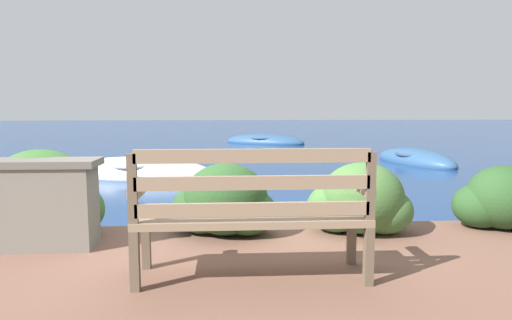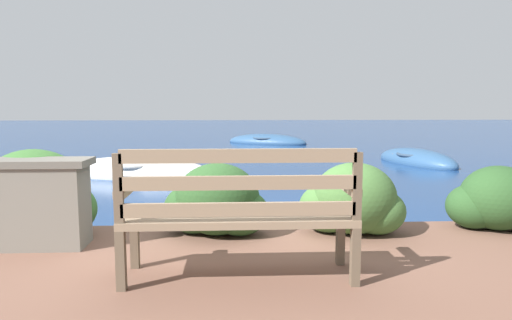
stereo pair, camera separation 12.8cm
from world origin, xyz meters
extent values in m
plane|color=navy|center=(0.00, 0.00, 0.00)|extent=(80.00, 80.00, 0.00)
cube|color=brown|center=(-0.58, -1.22, 0.42)|extent=(0.06, 0.06, 0.40)
cube|color=brown|center=(0.96, -1.22, 0.42)|extent=(0.06, 0.06, 0.40)
cube|color=brown|center=(-0.58, -1.64, 0.42)|extent=(0.06, 0.06, 0.40)
cube|color=brown|center=(0.96, -1.64, 0.42)|extent=(0.06, 0.06, 0.40)
cube|color=#8C755B|center=(0.19, -1.43, 0.65)|extent=(1.60, 0.48, 0.05)
cube|color=#8C755B|center=(0.19, -1.64, 0.75)|extent=(1.52, 0.04, 0.09)
cube|color=#8C755B|center=(0.19, -1.64, 0.93)|extent=(1.52, 0.04, 0.09)
cube|color=#8C755B|center=(0.19, -1.64, 1.10)|extent=(1.52, 0.04, 0.09)
cube|color=brown|center=(-0.58, -1.64, 0.90)|extent=(0.06, 0.04, 0.45)
cube|color=brown|center=(0.96, -1.64, 0.90)|extent=(0.06, 0.04, 0.45)
cube|color=#8C755B|center=(-0.58, -1.43, 0.85)|extent=(0.07, 0.43, 0.05)
cube|color=#8C755B|center=(0.96, -1.43, 0.85)|extent=(0.07, 0.43, 0.05)
ellipsoid|color=#38662D|center=(-1.67, -0.35, 0.62)|extent=(0.95, 0.86, 0.81)
ellipsoid|color=#38662D|center=(-1.93, -0.28, 0.51)|extent=(0.71, 0.64, 0.57)
ellipsoid|color=#38662D|center=(-1.43, -0.40, 0.48)|extent=(0.67, 0.60, 0.52)
ellipsoid|color=#284C23|center=(0.00, -0.36, 0.56)|extent=(0.79, 0.71, 0.67)
ellipsoid|color=#284C23|center=(-0.21, -0.30, 0.46)|extent=(0.59, 0.53, 0.47)
ellipsoid|color=#284C23|center=(0.20, -0.40, 0.44)|extent=(0.55, 0.50, 0.43)
ellipsoid|color=#426B33|center=(1.28, -0.39, 0.56)|extent=(0.79, 0.71, 0.67)
ellipsoid|color=#426B33|center=(1.06, -0.33, 0.46)|extent=(0.59, 0.53, 0.47)
ellipsoid|color=#426B33|center=(1.48, -0.43, 0.44)|extent=(0.55, 0.50, 0.43)
ellipsoid|color=#284C23|center=(2.71, -0.32, 0.53)|extent=(0.73, 0.66, 0.62)
ellipsoid|color=#284C23|center=(2.51, -0.27, 0.44)|extent=(0.55, 0.50, 0.44)
ellipsoid|color=silver|center=(-1.79, 4.60, 0.05)|extent=(3.39, 1.68, 0.71)
torus|color=gray|center=(-1.79, 4.60, 0.25)|extent=(1.23, 1.23, 0.07)
cube|color=#846647|center=(-1.32, 4.50, 0.22)|extent=(0.29, 0.82, 0.04)
cube|color=#846647|center=(-2.19, 4.68, 0.22)|extent=(0.29, 0.82, 0.04)
ellipsoid|color=#2D517A|center=(4.66, 6.39, 0.05)|extent=(1.66, 2.80, 0.64)
torus|color=#2D4157|center=(4.66, 6.39, 0.22)|extent=(1.20, 1.20, 0.07)
cube|color=#846647|center=(4.55, 6.77, 0.19)|extent=(0.75, 0.33, 0.04)
cube|color=#846647|center=(4.76, 6.07, 0.19)|extent=(0.75, 0.33, 0.04)
ellipsoid|color=#2D517A|center=(1.42, 12.48, 0.05)|extent=(3.30, 2.56, 0.63)
torus|color=#2D4157|center=(1.42, 12.48, 0.22)|extent=(1.58, 1.58, 0.07)
cube|color=#846647|center=(1.83, 12.25, 0.19)|extent=(0.56, 0.85, 0.04)
cube|color=#846647|center=(1.08, 12.68, 0.19)|extent=(0.56, 0.85, 0.04)
camera|label=1|loc=(0.02, -4.53, 1.42)|focal=32.00mm
camera|label=2|loc=(0.15, -4.54, 1.42)|focal=32.00mm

